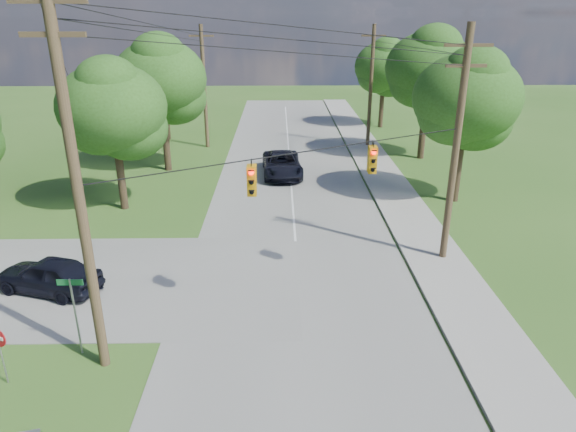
{
  "coord_description": "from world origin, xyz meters",
  "views": [
    {
      "loc": [
        1.21,
        -13.68,
        10.82
      ],
      "look_at": [
        1.54,
        5.0,
        3.4
      ],
      "focal_mm": 32.0,
      "sensor_mm": 36.0,
      "label": 1
    }
  ],
  "objects_px": {
    "pole_north_e": "(371,86)",
    "car_cross_dark": "(49,275)",
    "pole_sw": "(77,185)",
    "pole_north_w": "(204,86)",
    "car_main_north": "(282,164)",
    "pole_ne": "(456,145)"
  },
  "relations": [
    {
      "from": "pole_sw",
      "to": "pole_north_w",
      "type": "relative_size",
      "value": 1.2
    },
    {
      "from": "pole_sw",
      "to": "pole_north_e",
      "type": "xyz_separation_m",
      "value": [
        13.5,
        29.6,
        -1.1
      ]
    },
    {
      "from": "pole_north_w",
      "to": "pole_sw",
      "type": "bearing_deg",
      "value": -89.23
    },
    {
      "from": "pole_sw",
      "to": "car_cross_dark",
      "type": "distance_m",
      "value": 8.16
    },
    {
      "from": "pole_north_w",
      "to": "car_main_north",
      "type": "bearing_deg",
      "value": -53.12
    },
    {
      "from": "pole_north_e",
      "to": "car_cross_dark",
      "type": "relative_size",
      "value": 2.26
    },
    {
      "from": "pole_north_e",
      "to": "pole_north_w",
      "type": "distance_m",
      "value": 13.9
    },
    {
      "from": "pole_north_w",
      "to": "car_cross_dark",
      "type": "xyz_separation_m",
      "value": [
        -3.33,
        -24.8,
        -4.34
      ]
    },
    {
      "from": "pole_north_e",
      "to": "car_cross_dark",
      "type": "bearing_deg",
      "value": -124.78
    },
    {
      "from": "pole_sw",
      "to": "pole_north_w",
      "type": "height_order",
      "value": "pole_sw"
    },
    {
      "from": "pole_ne",
      "to": "car_cross_dark",
      "type": "height_order",
      "value": "pole_ne"
    },
    {
      "from": "pole_north_e",
      "to": "pole_north_w",
      "type": "height_order",
      "value": "same"
    },
    {
      "from": "pole_north_w",
      "to": "car_main_north",
      "type": "distance_m",
      "value": 11.51
    },
    {
      "from": "pole_ne",
      "to": "pole_north_w",
      "type": "height_order",
      "value": "pole_ne"
    },
    {
      "from": "pole_sw",
      "to": "car_main_north",
      "type": "relative_size",
      "value": 2.09
    },
    {
      "from": "pole_sw",
      "to": "car_main_north",
      "type": "xyz_separation_m",
      "value": [
        6.0,
        21.06,
        -5.4
      ]
    },
    {
      "from": "pole_north_e",
      "to": "car_main_north",
      "type": "distance_m",
      "value": 12.15
    },
    {
      "from": "pole_north_e",
      "to": "pole_north_w",
      "type": "relative_size",
      "value": 1.0
    },
    {
      "from": "car_cross_dark",
      "to": "pole_ne",
      "type": "bearing_deg",
      "value": 116.67
    },
    {
      "from": "car_cross_dark",
      "to": "pole_sw",
      "type": "bearing_deg",
      "value": 55.27
    },
    {
      "from": "pole_north_w",
      "to": "car_cross_dark",
      "type": "relative_size",
      "value": 2.26
    },
    {
      "from": "pole_north_w",
      "to": "pole_north_e",
      "type": "bearing_deg",
      "value": 0.0
    }
  ]
}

